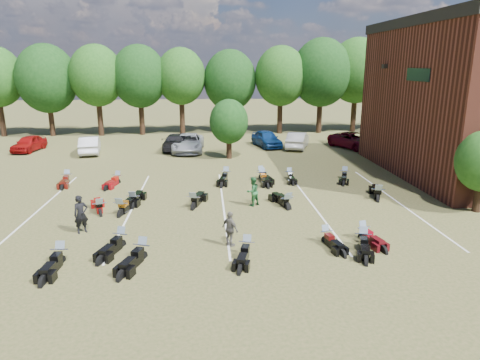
{
  "coord_description": "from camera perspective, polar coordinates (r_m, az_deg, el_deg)",
  "views": [
    {
      "loc": [
        -3.84,
        -19.65,
        7.6
      ],
      "look_at": [
        -1.99,
        4.0,
        1.2
      ],
      "focal_mm": 32.0,
      "sensor_mm": 36.0,
      "label": 1
    }
  ],
  "objects": [
    {
      "name": "car_3",
      "position": [
        40.03,
        -8.41,
        5.09
      ],
      "size": [
        2.61,
        5.39,
        1.51
      ],
      "primitive_type": "imported",
      "rotation": [
        0.0,
        0.0,
        3.05
      ],
      "color": "black",
      "rests_on": "ground"
    },
    {
      "name": "car_5",
      "position": [
        40.63,
        7.68,
        5.28
      ],
      "size": [
        3.1,
        4.93,
        1.53
      ],
      "primitive_type": "imported",
      "rotation": [
        0.0,
        0.0,
        2.8
      ],
      "color": "beige",
      "rests_on": "ground"
    },
    {
      "name": "motorcycle_0",
      "position": [
        19.35,
        -15.55,
        -8.62
      ],
      "size": [
        1.39,
        2.36,
        1.25
      ],
      "primitive_type": null,
      "rotation": [
        0.0,
        0.0,
        -0.32
      ],
      "color": "black",
      "rests_on": "ground"
    },
    {
      "name": "motorcycle_6",
      "position": [
        20.25,
        16.04,
        -7.56
      ],
      "size": [
        1.12,
        2.18,
        1.16
      ],
      "primitive_type": null,
      "rotation": [
        0.0,
        0.0,
        0.23
      ],
      "color": "#43090E",
      "rests_on": "ground"
    },
    {
      "name": "young_tree_midfield",
      "position": [
        35.48,
        -1.49,
        7.8
      ],
      "size": [
        3.2,
        3.2,
        4.7
      ],
      "color": "black",
      "rests_on": "ground"
    },
    {
      "name": "motorcycle_5",
      "position": [
        19.46,
        11.33,
        -8.2
      ],
      "size": [
        1.07,
        2.1,
        1.12
      ],
      "primitive_type": null,
      "rotation": [
        0.0,
        0.0,
        0.23
      ],
      "color": "black",
      "rests_on": "ground"
    },
    {
      "name": "motorcycle_10",
      "position": [
        23.54,
        -6.2,
        -3.83
      ],
      "size": [
        1.39,
        2.56,
        1.36
      ],
      "primitive_type": null,
      "rotation": [
        0.0,
        0.0,
        2.88
      ],
      "color": "black",
      "rests_on": "ground"
    },
    {
      "name": "car_4",
      "position": [
        41.11,
        3.58,
        5.53
      ],
      "size": [
        2.88,
        4.91,
        1.57
      ],
      "primitive_type": "imported",
      "rotation": [
        0.0,
        0.0,
        0.24
      ],
      "color": "navy",
      "rests_on": "ground"
    },
    {
      "name": "motorcycle_14",
      "position": [
        30.67,
        -21.98,
        -0.37
      ],
      "size": [
        0.92,
        2.28,
        1.24
      ],
      "primitive_type": null,
      "rotation": [
        0.0,
        0.0,
        0.1
      ],
      "color": "#480E0A",
      "rests_on": "ground"
    },
    {
      "name": "tree_line",
      "position": [
        48.75,
        -1.18,
        13.58
      ],
      "size": [
        56.0,
        6.0,
        9.79
      ],
      "color": "black",
      "rests_on": "ground"
    },
    {
      "name": "motorcycle_16",
      "position": [
        29.09,
        -1.89,
        -0.06
      ],
      "size": [
        1.21,
        2.45,
        1.31
      ],
      "primitive_type": null,
      "rotation": [
        0.0,
        0.0,
        -0.21
      ],
      "color": "black",
      "rests_on": "ground"
    },
    {
      "name": "motorcycle_1",
      "position": [
        18.61,
        -22.75,
        -10.26
      ],
      "size": [
        0.87,
        2.33,
        1.27
      ],
      "primitive_type": null,
      "rotation": [
        0.0,
        0.0,
        -0.06
      ],
      "color": "black",
      "rests_on": "ground"
    },
    {
      "name": "motorcycle_17",
      "position": [
        28.91,
        2.97,
        -0.16
      ],
      "size": [
        0.93,
        2.36,
        1.29
      ],
      "primitive_type": null,
      "rotation": [
        0.0,
        0.0,
        0.09
      ],
      "color": "black",
      "rests_on": "ground"
    },
    {
      "name": "motorcycle_8",
      "position": [
        23.19,
        -15.58,
        -4.61
      ],
      "size": [
        1.35,
        2.62,
        1.4
      ],
      "primitive_type": null,
      "rotation": [
        0.0,
        0.0,
        2.91
      ],
      "color": "black",
      "rests_on": "ground"
    },
    {
      "name": "car_1",
      "position": [
        40.16,
        -19.4,
        4.44
      ],
      "size": [
        2.46,
        4.86,
        1.53
      ],
      "primitive_type": "imported",
      "rotation": [
        0.0,
        0.0,
        3.33
      ],
      "color": "silver",
      "rests_on": "ground"
    },
    {
      "name": "motorcycle_18",
      "position": [
        29.46,
        2.83,
        0.13
      ],
      "size": [
        1.21,
        2.37,
        1.27
      ],
      "primitive_type": null,
      "rotation": [
        0.0,
        0.0,
        0.23
      ],
      "color": "black",
      "rests_on": "ground"
    },
    {
      "name": "car_2",
      "position": [
        38.96,
        -6.92,
        4.93
      ],
      "size": [
        2.83,
        5.8,
        1.59
      ],
      "primitive_type": "imported",
      "rotation": [
        0.0,
        0.0,
        -0.04
      ],
      "color": "#919499",
      "rests_on": "ground"
    },
    {
      "name": "motorcycle_2",
      "position": [
        18.01,
        -12.88,
        -10.28
      ],
      "size": [
        1.45,
        2.44,
        1.3
      ],
      "primitive_type": null,
      "rotation": [
        0.0,
        0.0,
        -0.33
      ],
      "color": "black",
      "rests_on": "ground"
    },
    {
      "name": "motorcycle_7",
      "position": [
        23.61,
        -18.11,
        -4.46
      ],
      "size": [
        1.46,
        2.46,
        1.31
      ],
      "primitive_type": null,
      "rotation": [
        0.0,
        0.0,
        3.47
      ],
      "color": "#950A0A",
      "rests_on": "ground"
    },
    {
      "name": "ground",
      "position": [
        21.41,
        6.18,
        -5.78
      ],
      "size": [
        160.0,
        160.0,
        0.0
      ],
      "primitive_type": "plane",
      "color": "brown",
      "rests_on": "ground"
    },
    {
      "name": "motorcycle_11",
      "position": [
        23.53,
        6.23,
        -3.84
      ],
      "size": [
        0.93,
        2.22,
        1.2
      ],
      "primitive_type": null,
      "rotation": [
        0.0,
        0.0,
        3.26
      ],
      "color": "black",
      "rests_on": "ground"
    },
    {
      "name": "motorcycle_19",
      "position": [
        30.22,
        13.73,
        0.09
      ],
      "size": [
        1.4,
        2.31,
        1.23
      ],
      "primitive_type": null,
      "rotation": [
        0.0,
        0.0,
        -0.34
      ],
      "color": "black",
      "rests_on": "ground"
    },
    {
      "name": "motorcycle_3",
      "position": [
        17.93,
        0.9,
        -9.98
      ],
      "size": [
        1.21,
        2.26,
        1.2
      ],
      "primitive_type": null,
      "rotation": [
        0.0,
        0.0,
        -0.26
      ],
      "color": "black",
      "rests_on": "ground"
    },
    {
      "name": "person_grey",
      "position": [
        18.48,
        -1.32,
        -6.55
      ],
      "size": [
        0.88,
        0.95,
        1.57
      ],
      "primitive_type": "imported",
      "rotation": [
        0.0,
        0.0,
        2.27
      ],
      "color": "#56524A",
      "rests_on": "ground"
    },
    {
      "name": "car_7",
      "position": [
        43.57,
        18.72,
        5.12
      ],
      "size": [
        2.58,
        4.73,
        1.3
      ],
      "primitive_type": "imported",
      "rotation": [
        0.0,
        0.0,
        3.32
      ],
      "color": "#3A3A3F",
      "rests_on": "ground"
    },
    {
      "name": "motorcycle_9",
      "position": [
        24.32,
        -13.99,
        -3.58
      ],
      "size": [
        0.98,
        2.46,
        1.34
      ],
      "primitive_type": null,
      "rotation": [
        0.0,
        0.0,
        3.05
      ],
      "color": "black",
      "rests_on": "ground"
    },
    {
      "name": "parking_lines",
      "position": [
        23.9,
        -2.24,
        -3.44
      ],
      "size": [
        20.1,
        14.0,
        0.01
      ],
      "color": "silver",
      "rests_on": "ground"
    },
    {
      "name": "car_6",
      "position": [
        41.66,
        14.96,
        5.11
      ],
      "size": [
        4.41,
        5.85,
        1.48
      ],
      "primitive_type": "imported",
      "rotation": [
        0.0,
        0.0,
        0.42
      ],
      "color": "#570416",
      "rests_on": "ground"
    },
    {
      "name": "motorcycle_20",
      "position": [
        29.52,
        6.58,
        0.08
      ],
      "size": [
        0.69,
        2.03,
        1.12
      ],
      "primitive_type": null,
      "rotation": [
        0.0,
        0.0,
        -0.03
      ],
      "color": "black",
      "rests_on": "ground"
    },
    {
      "name": "motorcycle_15",
      "position": [
        29.4,
        -15.98,
        -0.48
      ],
      "size": [
        1.23,
        2.25,
        1.19
      ],
      "primitive_type": null,
      "rotation": [
        0.0,
        0.0,
        -0.27
      ],
      "color": "maroon",
      "rests_on": "ground"
    },
    {
      "name": "motorcycle_12",
      "position": [
        23.66,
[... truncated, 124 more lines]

